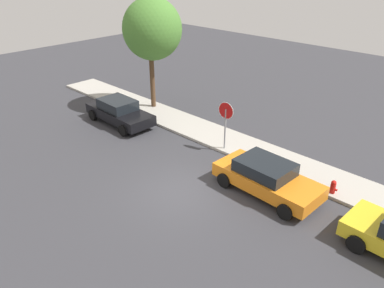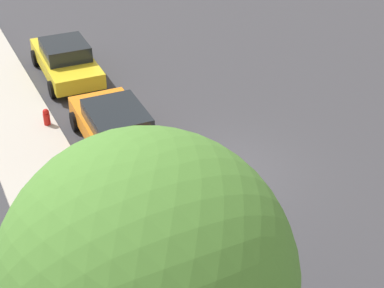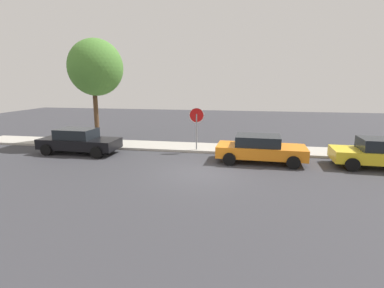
% 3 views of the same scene
% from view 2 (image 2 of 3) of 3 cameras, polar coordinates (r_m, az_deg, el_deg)
% --- Properties ---
extents(ground_plane, '(60.00, 60.00, 0.00)m').
position_cam_2_polar(ground_plane, '(17.56, 3.01, -2.45)').
color(ground_plane, '#38383D').
extents(sidewalk_curb, '(32.00, 2.34, 0.14)m').
position_cam_2_polar(sidewalk_curb, '(16.13, -12.57, -6.59)').
color(sidewalk_curb, '#B2ADA3').
rests_on(sidewalk_curb, ground_plane).
extents(stop_sign, '(0.86, 0.08, 2.60)m').
position_cam_2_polar(stop_sign, '(14.47, -9.00, -2.57)').
color(stop_sign, gray).
rests_on(stop_sign, ground_plane).
extents(parked_car_orange, '(4.53, 2.25, 1.40)m').
position_cam_2_polar(parked_car_orange, '(18.37, -7.36, 1.67)').
color(parked_car_orange, orange).
rests_on(parked_car_orange, ground_plane).
extents(parked_car_yellow, '(4.58, 2.19, 1.44)m').
position_cam_2_polar(parked_car_yellow, '(23.30, -12.13, 8.02)').
color(parked_car_yellow, yellow).
rests_on(parked_car_yellow, ground_plane).
extents(street_tree_near_corner, '(3.51, 3.51, 6.80)m').
position_cam_2_polar(street_tree_near_corner, '(7.03, -4.29, -13.16)').
color(street_tree_near_corner, '#513823').
rests_on(street_tree_near_corner, ground_plane).
extents(fire_hydrant, '(0.30, 0.22, 0.72)m').
position_cam_2_polar(fire_hydrant, '(19.99, -13.91, 2.42)').
color(fire_hydrant, red).
rests_on(fire_hydrant, ground_plane).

